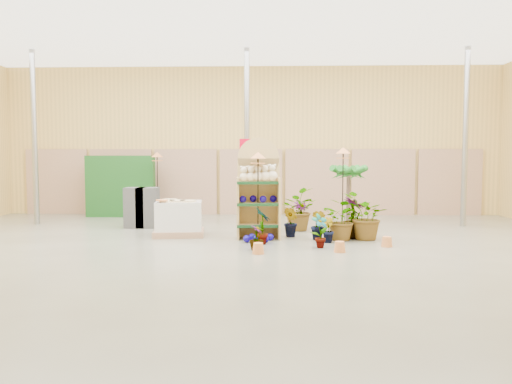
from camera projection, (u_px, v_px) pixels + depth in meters
room at (240, 134)px, 10.12m from camera, size 15.20×12.10×4.70m
display_shelf at (258, 192)px, 10.81m from camera, size 0.96×0.66×2.18m
teddy_bears at (260, 175)px, 10.68m from camera, size 0.81×0.22×0.36m
gazing_balls_shelf at (258, 199)px, 10.69m from camera, size 0.80×0.27×0.15m
gazing_balls_floor at (259, 238)px, 10.36m from camera, size 0.63×0.39×0.15m
pallet_stack at (179, 219)px, 11.11m from camera, size 1.19×1.03×0.81m
charcoal_planters at (142, 208)px, 12.42m from camera, size 0.80×0.50×1.00m
trellis_stock at (121, 186)px, 14.61m from camera, size 2.00×0.30×1.80m
offer_sign at (250, 165)px, 12.22m from camera, size 0.50×0.08×2.20m
bird_table_front at (258, 158)px, 10.54m from camera, size 0.34×0.34×1.87m
bird_table_right at (343, 154)px, 11.12m from camera, size 0.34×0.34×1.97m
bird_table_back at (157, 157)px, 13.92m from camera, size 0.34×0.34×1.89m
palm at (349, 171)px, 11.98m from camera, size 0.70×0.70×1.67m
potted_plant_0 at (263, 226)px, 10.00m from camera, size 0.38×0.46×0.75m
potted_plant_1 at (319, 225)px, 10.53m from camera, size 0.45×0.45×0.64m
potted_plant_2 at (343, 220)px, 10.47m from camera, size 1.04×1.05×0.88m
potted_plant_3 at (354, 218)px, 10.80m from camera, size 0.69×0.69×0.89m
potted_plant_4 at (356, 220)px, 11.32m from camera, size 0.25×0.35×0.65m
potted_plant_5 at (291, 222)px, 10.92m from camera, size 0.42×0.46×0.67m
potted_plant_6 at (297, 209)px, 11.93m from camera, size 1.05×1.12×1.01m
potted_plant_7 at (256, 238)px, 9.39m from camera, size 0.28×0.28×0.48m
potted_plant_8 at (320, 231)px, 9.61m from camera, size 0.42×0.38×0.67m
potted_plant_9 at (327, 230)px, 10.24m from camera, size 0.34×0.36×0.52m
potted_plant_10 at (366, 216)px, 10.53m from camera, size 1.18×1.20×1.00m
potted_plant_11 at (300, 216)px, 11.97m from camera, size 0.53×0.53×0.69m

